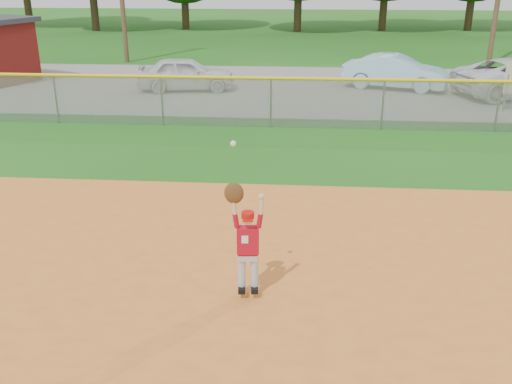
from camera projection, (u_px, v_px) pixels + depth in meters
ground at (233, 311)px, 8.19m from camera, size 120.00×120.00×0.00m
parking_strip at (279, 88)px, 23.00m from camera, size 44.00×10.00×0.03m
car_white_a at (186, 74)px, 22.26m from camera, size 3.95×2.06×1.28m
car_blue at (395, 72)px, 22.52m from camera, size 4.25×2.61×1.32m
outfield_fence at (271, 99)px, 17.12m from camera, size 40.06×0.10×1.55m
ballplayer at (246, 239)px, 8.16m from camera, size 0.57×0.25×2.31m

